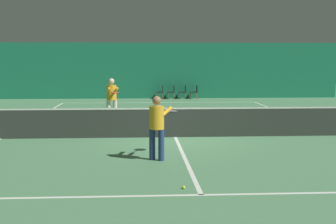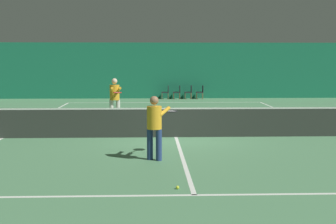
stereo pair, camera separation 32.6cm
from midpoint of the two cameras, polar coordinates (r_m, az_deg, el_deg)
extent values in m
plane|color=#4C7F56|center=(14.99, 0.27, -3.08)|extent=(60.00, 60.00, 0.00)
cube|color=#196B4C|center=(29.55, -1.58, 5.07)|extent=(23.00, 0.12, 3.50)
cube|color=silver|center=(26.78, -1.37, 1.17)|extent=(11.00, 0.10, 0.00)
cube|color=silver|center=(21.31, -0.84, -0.21)|extent=(8.25, 0.10, 0.00)
cube|color=silver|center=(8.76, 3.00, -10.06)|extent=(8.25, 0.10, 0.00)
cube|color=silver|center=(15.63, -20.32, -3.09)|extent=(0.10, 23.80, 0.00)
cube|color=silver|center=(14.99, 0.27, -3.08)|extent=(0.10, 12.80, 0.00)
cube|color=#2D332D|center=(14.91, 0.27, -1.28)|extent=(11.90, 0.02, 0.95)
cube|color=white|center=(14.86, 0.27, 0.44)|extent=(11.90, 0.02, 0.05)
cylinder|color=navy|center=(11.63, -2.74, -3.94)|extent=(0.20, 0.20, 0.78)
cylinder|color=navy|center=(11.52, -1.64, -4.04)|extent=(0.20, 0.20, 0.78)
cylinder|color=gold|center=(11.47, -2.21, -0.69)|extent=(0.49, 0.49, 0.56)
sphere|color=#936B4C|center=(11.43, -2.22, 1.41)|extent=(0.22, 0.22, 0.22)
cylinder|color=gold|center=(11.75, -2.28, 0.11)|extent=(0.34, 0.52, 0.23)
cylinder|color=gold|center=(11.62, -1.00, 0.04)|extent=(0.34, 0.52, 0.23)
cylinder|color=black|center=(12.06, -0.77, -0.05)|extent=(0.17, 0.28, 0.03)
torus|color=black|center=(12.33, -0.16, 0.10)|extent=(0.45, 0.45, 0.03)
cylinder|color=silver|center=(12.33, -0.16, 0.10)|extent=(0.37, 0.37, 0.00)
cylinder|color=beige|center=(19.05, -6.95, 0.20)|extent=(0.19, 0.19, 0.84)
cylinder|color=beige|center=(19.02, -7.75, 0.18)|extent=(0.19, 0.19, 0.84)
cylinder|color=gold|center=(18.97, -7.38, 2.36)|extent=(0.46, 0.46, 0.61)
sphere|color=beige|center=(18.94, -7.40, 3.74)|extent=(0.23, 0.23, 0.23)
cylinder|color=gold|center=(18.71, -6.81, 2.74)|extent=(0.21, 0.59, 0.24)
cylinder|color=gold|center=(18.67, -7.77, 2.72)|extent=(0.21, 0.59, 0.24)
cylinder|color=black|center=(18.27, -7.13, 2.41)|extent=(0.08, 0.31, 0.03)
torus|color=red|center=(17.97, -7.01, 2.35)|extent=(0.39, 0.39, 0.03)
cylinder|color=silver|center=(17.97, -7.01, 2.35)|extent=(0.32, 0.32, 0.00)
cylinder|color=brown|center=(29.27, -1.77, 2.00)|extent=(0.03, 0.03, 0.39)
cylinder|color=brown|center=(28.89, -1.75, 1.94)|extent=(0.03, 0.03, 0.39)
cylinder|color=brown|center=(29.28, -1.03, 2.01)|extent=(0.03, 0.03, 0.39)
cylinder|color=brown|center=(28.90, -1.00, 1.95)|extent=(0.03, 0.03, 0.39)
cube|color=#232328|center=(29.07, -1.39, 2.41)|extent=(0.44, 0.44, 0.05)
cube|color=#232328|center=(29.06, -1.00, 2.85)|extent=(0.04, 0.44, 0.40)
cylinder|color=brown|center=(29.30, -0.37, 2.01)|extent=(0.03, 0.03, 0.39)
cylinder|color=brown|center=(28.92, -0.33, 1.95)|extent=(0.03, 0.03, 0.39)
cylinder|color=brown|center=(29.32, 0.37, 2.01)|extent=(0.03, 0.03, 0.39)
cylinder|color=brown|center=(28.94, 0.42, 1.95)|extent=(0.03, 0.03, 0.39)
cube|color=#232328|center=(29.10, 0.02, 2.41)|extent=(0.44, 0.44, 0.05)
cube|color=#232328|center=(29.10, 0.42, 2.86)|extent=(0.04, 0.44, 0.40)
cylinder|color=brown|center=(29.34, 1.03, 2.02)|extent=(0.03, 0.03, 0.39)
cylinder|color=brown|center=(28.96, 1.09, 1.96)|extent=(0.03, 0.03, 0.39)
cylinder|color=brown|center=(29.37, 1.77, 2.02)|extent=(0.03, 0.03, 0.39)
cylinder|color=brown|center=(29.00, 1.84, 1.96)|extent=(0.03, 0.03, 0.39)
cube|color=#232328|center=(29.15, 1.44, 2.42)|extent=(0.44, 0.44, 0.05)
cube|color=#232328|center=(29.15, 1.83, 2.86)|extent=(0.04, 0.44, 0.40)
cylinder|color=brown|center=(29.41, 2.43, 2.02)|extent=(0.03, 0.03, 0.39)
cylinder|color=brown|center=(29.03, 2.51, 1.96)|extent=(0.03, 0.03, 0.39)
cylinder|color=brown|center=(29.45, 3.17, 2.02)|extent=(0.03, 0.03, 0.39)
cylinder|color=brown|center=(29.07, 3.25, 1.97)|extent=(0.03, 0.03, 0.39)
cube|color=#232328|center=(29.22, 2.84, 2.42)|extent=(0.44, 0.44, 0.05)
cube|color=#232328|center=(29.23, 3.23, 2.86)|extent=(0.04, 0.44, 0.40)
sphere|color=#D1DB33|center=(9.13, 0.89, -9.17)|extent=(0.07, 0.07, 0.07)
camera|label=1|loc=(0.16, -90.67, -0.08)|focal=50.00mm
camera|label=2|loc=(0.16, 89.33, 0.08)|focal=50.00mm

